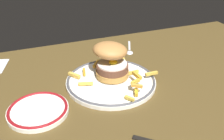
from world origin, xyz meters
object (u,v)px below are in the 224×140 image
Objects in this scene: side_plate at (38,110)px; spoon at (130,50)px; dinner_plate at (112,81)px; burger at (111,59)px.

spoon is at bearing 34.21° from side_plate.
burger is (0.66, 2.38, 6.10)cm from dinner_plate.
dinner_plate is at bearing -105.52° from burger.
dinner_plate is 24.56cm from spoon.
dinner_plate reaches higher than spoon.
dinner_plate is 2.25× the size of burger.
spoon is at bearing 49.79° from burger.
spoon is (15.05, 19.40, -0.48)cm from dinner_plate.
spoon is (38.08, 25.89, -0.48)cm from side_plate.
burger is 0.78× the size of side_plate.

